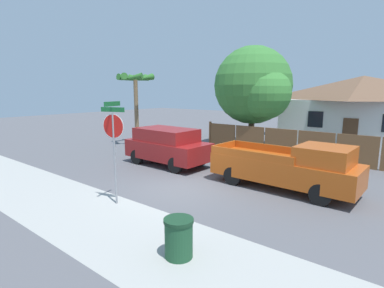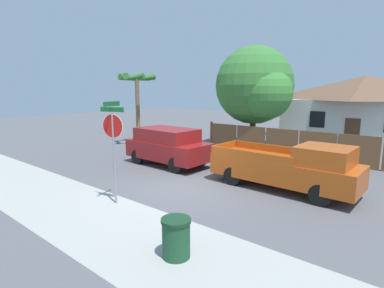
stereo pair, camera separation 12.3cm
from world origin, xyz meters
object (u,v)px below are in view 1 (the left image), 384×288
Objects in this scene: stop_sign at (114,135)px; trash_bin at (179,238)px; red_suv at (167,145)px; oak_tree at (255,87)px; orange_pickup at (289,167)px; house at (361,108)px; palm_tree at (136,84)px.

stop_sign is 4.39m from trash_bin.
red_suv is 5.66m from stop_sign.
red_suv is (-1.06, -7.32, -2.97)m from oak_tree.
orange_pickup is at bearing 1.57° from red_suv.
house is 1.91× the size of orange_pickup.
red_suv is (5.55, -2.82, -3.17)m from palm_tree.
red_suv is at bearing 98.75° from stop_sign.
house is at bearing 91.66° from orange_pickup.
oak_tree reaches higher than red_suv.
palm_tree is at bearing 142.47° from trash_bin.
house is 11.53× the size of trash_bin.
red_suv is at bearing 134.92° from trash_bin.
red_suv is 4.84× the size of trash_bin.
oak_tree reaches higher than stop_sign.
oak_tree is 14.83m from trash_bin.
palm_tree reaches higher than house.
stop_sign is at bearing -84.03° from oak_tree.
oak_tree is at bearing 79.56° from stop_sign.
red_suv is at bearing -26.96° from palm_tree.
stop_sign is at bearing -126.76° from orange_pickup.
house is at bearing 42.38° from palm_tree.
orange_pickup is at bearing -54.46° from oak_tree.
oak_tree is 7.97m from red_suv.
orange_pickup is at bearing -13.45° from palm_tree.
orange_pickup is (0.00, -13.64, -1.59)m from house.
oak_tree is 1.49× the size of red_suv.
stop_sign is (1.29, -12.31, -1.66)m from oak_tree.
house is 2.38× the size of red_suv.
oak_tree is 12.48m from stop_sign.
orange_pickup is at bearing -89.99° from house.
oak_tree is 7.23× the size of trash_bin.
stop_sign is (2.34, -4.99, 1.31)m from red_suv.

